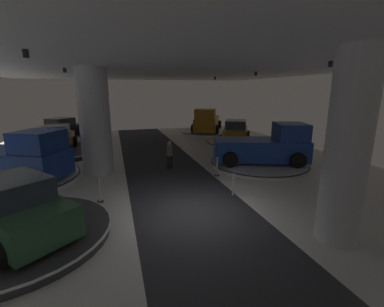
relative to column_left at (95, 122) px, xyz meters
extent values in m
cube|color=silver|center=(3.57, -6.16, -2.77)|extent=(24.00, 44.00, 0.05)
cube|color=#2D2D33|center=(3.57, -6.16, -2.75)|extent=(4.40, 44.00, 0.01)
cube|color=silver|center=(3.57, -6.16, 2.80)|extent=(24.00, 44.00, 0.10)
cylinder|color=black|center=(-1.21, -6.14, 2.57)|extent=(0.16, 0.16, 0.22)
cylinder|color=black|center=(-1.19, 0.07, 2.57)|extent=(0.16, 0.16, 0.22)
cylinder|color=black|center=(-1.21, 5.92, 2.57)|extent=(0.16, 0.16, 0.22)
cylinder|color=black|center=(8.92, -6.19, 2.57)|extent=(0.16, 0.16, 0.22)
cylinder|color=black|center=(9.18, -0.23, 2.57)|extent=(0.16, 0.16, 0.22)
cylinder|color=black|center=(9.00, 5.87, 2.57)|extent=(0.16, 0.16, 0.22)
cylinder|color=silver|center=(0.00, 0.00, 0.00)|extent=(1.58, 1.58, 5.50)
cylinder|color=silver|center=(7.13, -9.06, 0.00)|extent=(1.17, 1.17, 5.50)
cylinder|color=#333338|center=(-2.01, -6.47, -2.61)|extent=(5.25, 5.25, 0.29)
cylinder|color=white|center=(-2.01, -6.47, -2.49)|extent=(5.36, 5.36, 0.05)
cube|color=#2D5638|center=(-2.01, -6.47, -1.85)|extent=(4.06, 4.38, 0.90)
cube|color=#2D3842|center=(-1.92, -6.58, -1.11)|extent=(2.41, 2.46, 0.70)
cylinder|color=black|center=(-2.15, -4.73, -2.12)|extent=(0.60, 0.66, 0.68)
cylinder|color=black|center=(-0.33, -6.93, -2.12)|extent=(0.60, 0.66, 0.68)
sphere|color=white|center=(-2.94, -4.57, -1.74)|extent=(0.18, 0.18, 0.18)
cylinder|color=#B7B7BC|center=(-3.56, 10.04, -2.57)|extent=(5.82, 5.82, 0.36)
cylinder|color=black|center=(-3.56, 10.04, -2.42)|extent=(5.93, 5.93, 0.05)
cube|color=black|center=(-3.56, 10.04, -1.78)|extent=(4.05, 4.39, 0.90)
cube|color=#2D3842|center=(-3.47, 10.16, -1.03)|extent=(2.41, 2.46, 0.70)
cylinder|color=black|center=(-3.69, 8.31, -2.05)|extent=(0.60, 0.67, 0.68)
cylinder|color=black|center=(-5.24, 9.57, -2.05)|extent=(0.60, 0.67, 0.68)
cylinder|color=black|center=(-1.88, 10.52, -2.05)|extent=(0.60, 0.67, 0.68)
cylinder|color=black|center=(-3.43, 11.78, -2.05)|extent=(0.60, 0.67, 0.68)
sphere|color=white|center=(-4.48, 8.14, -1.67)|extent=(0.18, 0.18, 0.18)
sphere|color=white|center=(-5.25, 8.76, -1.67)|extent=(0.18, 0.18, 0.18)
cylinder|color=silver|center=(10.29, 4.39, -2.57)|extent=(4.66, 4.66, 0.36)
cylinder|color=black|center=(10.29, 4.39, -2.42)|extent=(4.75, 4.75, 0.05)
cube|color=#B77519|center=(10.29, 4.39, -1.78)|extent=(3.59, 4.55, 0.90)
cube|color=#2D3842|center=(10.21, 4.26, -1.03)|extent=(2.28, 2.42, 0.70)
cylinder|color=black|center=(10.09, 6.12, -2.05)|extent=(0.52, 0.70, 0.68)
cylinder|color=black|center=(11.85, 5.16, -2.05)|extent=(0.52, 0.70, 0.68)
cylinder|color=black|center=(8.73, 3.61, -2.05)|extent=(0.52, 0.70, 0.68)
cylinder|color=black|center=(10.48, 2.66, -2.05)|extent=(0.52, 0.70, 0.68)
sphere|color=white|center=(10.84, 6.43, -1.66)|extent=(0.18, 0.18, 0.18)
sphere|color=white|center=(11.71, 5.96, -1.66)|extent=(0.18, 0.18, 0.18)
cylinder|color=#333338|center=(-2.91, 4.81, -2.58)|extent=(5.28, 5.28, 0.35)
cylinder|color=white|center=(-2.91, 4.81, -2.43)|extent=(5.39, 5.39, 0.05)
cube|color=#B77519|center=(-2.91, 4.81, -1.79)|extent=(1.86, 4.23, 0.90)
cube|color=#2D3842|center=(-2.91, 4.96, -1.05)|extent=(1.59, 1.92, 0.70)
cylinder|color=black|center=(-1.93, 3.37, -2.06)|extent=(0.23, 0.68, 0.68)
cylinder|color=black|center=(-3.93, 3.40, -2.06)|extent=(0.23, 0.68, 0.68)
cylinder|color=black|center=(-1.89, 6.22, -2.06)|extent=(0.23, 0.68, 0.68)
cylinder|color=black|center=(-3.89, 6.25, -2.06)|extent=(0.23, 0.68, 0.68)
sphere|color=white|center=(-2.45, 2.74, -1.68)|extent=(0.18, 0.18, 0.18)
sphere|color=white|center=(-3.44, 2.76, -1.68)|extent=(0.18, 0.18, 0.18)
cylinder|color=silver|center=(-3.86, -0.75, -2.60)|extent=(5.87, 5.87, 0.30)
cylinder|color=black|center=(-3.86, -0.75, -2.48)|extent=(5.99, 5.99, 0.05)
cube|color=navy|center=(-3.86, -0.75, -1.70)|extent=(5.67, 4.29, 1.20)
cube|color=navy|center=(-2.35, -1.52, -0.65)|extent=(2.38, 2.47, 1.00)
cube|color=#28333D|center=(-2.81, -1.29, -0.65)|extent=(0.87, 1.59, 0.75)
cylinder|color=black|center=(-1.68, -0.55, -2.03)|extent=(0.88, 0.63, 0.84)
cylinder|color=black|center=(-2.75, -2.64, -2.03)|extent=(0.88, 0.63, 0.84)
cylinder|color=black|center=(-4.98, 1.14, -2.03)|extent=(0.88, 0.63, 0.84)
cylinder|color=#B7B7BC|center=(9.08, -1.35, -2.64)|extent=(5.57, 5.56, 0.22)
cylinder|color=black|center=(9.08, -1.35, -2.56)|extent=(5.68, 5.68, 0.05)
cube|color=navy|center=(9.08, -1.35, -1.78)|extent=(5.69, 3.68, 1.20)
cube|color=navy|center=(10.70, -1.89, -0.73)|extent=(2.22, 2.34, 1.00)
cube|color=#28333D|center=(10.21, -1.73, -0.73)|extent=(0.63, 1.68, 0.75)
cylinder|color=black|center=(11.22, -0.83, -2.11)|extent=(0.89, 0.53, 0.84)
cylinder|color=black|center=(10.47, -3.06, -2.11)|extent=(0.89, 0.53, 0.84)
cylinder|color=black|center=(7.70, 0.35, -2.11)|extent=(0.89, 0.53, 0.84)
cylinder|color=black|center=(6.95, -1.88, -2.11)|extent=(0.89, 0.53, 0.84)
cylinder|color=silver|center=(10.13, 10.68, -2.58)|extent=(5.56, 5.56, 0.34)
cylinder|color=black|center=(10.13, 10.68, -2.44)|extent=(5.68, 5.68, 0.05)
cube|color=#B77519|center=(10.13, 10.68, -1.66)|extent=(4.22, 5.68, 1.20)
cube|color=#B77519|center=(9.38, 9.15, -0.61)|extent=(2.46, 2.36, 1.00)
cube|color=#28333D|center=(9.60, 9.61, -0.61)|extent=(1.60, 0.84, 0.75)
cylinder|color=black|center=(10.36, 8.49, -1.99)|extent=(0.62, 0.88, 0.84)
cylinder|color=black|center=(8.25, 9.53, -1.99)|extent=(0.62, 0.88, 0.84)
cylinder|color=black|center=(12.00, 11.82, -1.99)|extent=(0.62, 0.88, 0.84)
cylinder|color=black|center=(9.89, 12.86, -1.99)|extent=(0.62, 0.88, 0.84)
cylinder|color=black|center=(3.95, -0.43, -2.35)|extent=(0.14, 0.14, 0.80)
cylinder|color=black|center=(3.77, -0.46, -2.35)|extent=(0.14, 0.14, 0.80)
cylinder|color=#6B665B|center=(3.86, -0.45, -1.69)|extent=(0.32, 0.32, 0.62)
sphere|color=tan|center=(3.86, -0.45, -1.27)|extent=(0.22, 0.22, 0.22)
cylinder|color=#333338|center=(5.58, -5.17, -2.73)|extent=(0.28, 0.28, 0.04)
cylinder|color=#B2B2B7|center=(5.58, -5.17, -2.27)|extent=(0.07, 0.07, 0.96)
sphere|color=#B2B2B7|center=(5.58, -5.17, -1.79)|extent=(0.10, 0.10, 0.10)
cylinder|color=#333338|center=(0.22, -4.24, -2.73)|extent=(0.28, 0.28, 0.04)
cylinder|color=#B2B2B7|center=(0.22, -4.24, -2.27)|extent=(0.07, 0.07, 0.96)
sphere|color=#B2B2B7|center=(0.22, -4.24, -1.79)|extent=(0.10, 0.10, 0.10)
cylinder|color=#333338|center=(5.95, -2.46, -2.73)|extent=(0.28, 0.28, 0.04)
cylinder|color=#B2B2B7|center=(5.95, -2.46, -2.27)|extent=(0.07, 0.07, 0.96)
sphere|color=#B2B2B7|center=(5.95, -2.46, -1.79)|extent=(0.10, 0.10, 0.10)
camera|label=1|loc=(0.95, -14.65, 1.59)|focal=24.57mm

